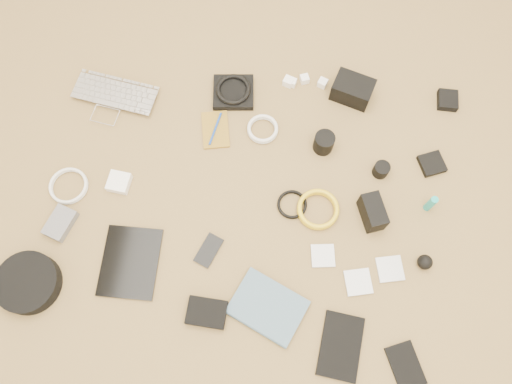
# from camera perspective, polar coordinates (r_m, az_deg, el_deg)

# --- Properties ---
(laptop) EXTENTS (0.33, 0.25, 0.02)m
(laptop) POSITION_cam_1_polar(r_m,az_deg,el_deg) (1.92, -16.22, 9.68)
(laptop) COLOR #BABABF
(laptop) RESTS_ON ground
(headphone_pouch) EXTENTS (0.16, 0.16, 0.03)m
(headphone_pouch) POSITION_cam_1_polar(r_m,az_deg,el_deg) (1.87, -2.59, 11.31)
(headphone_pouch) COLOR black
(headphone_pouch) RESTS_ON ground
(headphones) EXTENTS (0.13, 0.13, 0.02)m
(headphones) POSITION_cam_1_polar(r_m,az_deg,el_deg) (1.85, -2.62, 11.64)
(headphones) COLOR black
(headphones) RESTS_ON headphone_pouch
(charger_a) EXTENTS (0.03, 0.03, 0.03)m
(charger_a) POSITION_cam_1_polar(r_m,az_deg,el_deg) (1.89, 4.15, 12.38)
(charger_a) COLOR white
(charger_a) RESTS_ON ground
(charger_b) EXTENTS (0.04, 0.04, 0.03)m
(charger_b) POSITION_cam_1_polar(r_m,az_deg,el_deg) (1.91, 5.56, 12.73)
(charger_b) COLOR white
(charger_b) RESTS_ON ground
(charger_c) EXTENTS (0.04, 0.04, 0.03)m
(charger_c) POSITION_cam_1_polar(r_m,az_deg,el_deg) (1.90, 7.61, 12.24)
(charger_c) COLOR white
(charger_c) RESTS_ON ground
(charger_d) EXTENTS (0.04, 0.04, 0.03)m
(charger_d) POSITION_cam_1_polar(r_m,az_deg,el_deg) (1.89, 3.71, 12.49)
(charger_d) COLOR white
(charger_d) RESTS_ON ground
(dslr_camera) EXTENTS (0.16, 0.13, 0.08)m
(dslr_camera) POSITION_cam_1_polar(r_m,az_deg,el_deg) (1.87, 10.97, 11.41)
(dslr_camera) COLOR black
(dslr_camera) RESTS_ON ground
(lens_pouch) EXTENTS (0.07, 0.08, 0.03)m
(lens_pouch) POSITION_cam_1_polar(r_m,az_deg,el_deg) (1.98, 21.05, 9.77)
(lens_pouch) COLOR black
(lens_pouch) RESTS_ON ground
(notebook_olive) EXTENTS (0.12, 0.16, 0.01)m
(notebook_olive) POSITION_cam_1_polar(r_m,az_deg,el_deg) (1.81, -4.66, 7.11)
(notebook_olive) COLOR olive
(notebook_olive) RESTS_ON ground
(pen_blue) EXTENTS (0.03, 0.13, 0.01)m
(pen_blue) POSITION_cam_1_polar(r_m,az_deg,el_deg) (1.80, -4.68, 7.23)
(pen_blue) COLOR #143DA7
(pen_blue) RESTS_ON notebook_olive
(cable_white_a) EXTENTS (0.13, 0.13, 0.01)m
(cable_white_a) POSITION_cam_1_polar(r_m,az_deg,el_deg) (1.80, 0.76, 7.11)
(cable_white_a) COLOR white
(cable_white_a) RESTS_ON ground
(lens_a) EXTENTS (0.09, 0.09, 0.08)m
(lens_a) POSITION_cam_1_polar(r_m,az_deg,el_deg) (1.76, 7.76, 5.62)
(lens_a) COLOR black
(lens_a) RESTS_ON ground
(lens_b) EXTENTS (0.06, 0.06, 0.05)m
(lens_b) POSITION_cam_1_polar(r_m,az_deg,el_deg) (1.77, 14.11, 2.50)
(lens_b) COLOR black
(lens_b) RESTS_ON ground
(card_reader) EXTENTS (0.11, 0.11, 0.02)m
(card_reader) POSITION_cam_1_polar(r_m,az_deg,el_deg) (1.85, 19.45, 3.06)
(card_reader) COLOR black
(card_reader) RESTS_ON ground
(power_brick) EXTENTS (0.08, 0.08, 0.03)m
(power_brick) POSITION_cam_1_polar(r_m,az_deg,el_deg) (1.77, -15.39, 1.07)
(power_brick) COLOR white
(power_brick) RESTS_ON ground
(cable_white_b) EXTENTS (0.17, 0.17, 0.01)m
(cable_white_b) POSITION_cam_1_polar(r_m,az_deg,el_deg) (1.83, -20.57, 0.60)
(cable_white_b) COLOR white
(cable_white_b) RESTS_ON ground
(cable_black) EXTENTS (0.12, 0.12, 0.01)m
(cable_black) POSITION_cam_1_polar(r_m,az_deg,el_deg) (1.70, 4.14, -1.48)
(cable_black) COLOR black
(cable_black) RESTS_ON ground
(cable_yellow) EXTENTS (0.15, 0.15, 0.02)m
(cable_yellow) POSITION_cam_1_polar(r_m,az_deg,el_deg) (1.70, 7.06, -2.06)
(cable_yellow) COLOR yellow
(cable_yellow) RESTS_ON ground
(flash) EXTENTS (0.10, 0.13, 0.09)m
(flash) POSITION_cam_1_polar(r_m,az_deg,el_deg) (1.69, 13.18, -2.26)
(flash) COLOR black
(flash) RESTS_ON ground
(lens_cleaner) EXTENTS (0.03, 0.03, 0.09)m
(lens_cleaner) POSITION_cam_1_polar(r_m,az_deg,el_deg) (1.75, 19.33, -1.26)
(lens_cleaner) COLOR teal
(lens_cleaner) RESTS_ON ground
(battery_charger) EXTENTS (0.10, 0.13, 0.03)m
(battery_charger) POSITION_cam_1_polar(r_m,az_deg,el_deg) (1.78, -21.46, -3.34)
(battery_charger) COLOR slate
(battery_charger) RESTS_ON ground
(tablet) EXTENTS (0.19, 0.24, 0.01)m
(tablet) POSITION_cam_1_polar(r_m,az_deg,el_deg) (1.69, -14.18, -7.78)
(tablet) COLOR black
(tablet) RESTS_ON ground
(phone) EXTENTS (0.09, 0.12, 0.01)m
(phone) POSITION_cam_1_polar(r_m,az_deg,el_deg) (1.66, -5.43, -6.66)
(phone) COLOR black
(phone) RESTS_ON ground
(filter_case_left) EXTENTS (0.09, 0.09, 0.01)m
(filter_case_left) POSITION_cam_1_polar(r_m,az_deg,el_deg) (1.66, 7.65, -7.24)
(filter_case_left) COLOR silver
(filter_case_left) RESTS_ON ground
(filter_case_mid) EXTENTS (0.10, 0.10, 0.01)m
(filter_case_mid) POSITION_cam_1_polar(r_m,az_deg,el_deg) (1.66, 11.60, -10.07)
(filter_case_mid) COLOR silver
(filter_case_mid) RESTS_ON ground
(filter_case_right) EXTENTS (0.10, 0.10, 0.01)m
(filter_case_right) POSITION_cam_1_polar(r_m,az_deg,el_deg) (1.69, 15.06, -8.50)
(filter_case_right) COLOR silver
(filter_case_right) RESTS_ON ground
(air_blower) EXTENTS (0.06, 0.06, 0.05)m
(air_blower) POSITION_cam_1_polar(r_m,az_deg,el_deg) (1.71, 18.74, -7.59)
(air_blower) COLOR black
(air_blower) RESTS_ON ground
(headphone_case) EXTENTS (0.23, 0.23, 0.05)m
(headphone_case) POSITION_cam_1_polar(r_m,az_deg,el_deg) (1.76, -24.57, -9.42)
(headphone_case) COLOR black
(headphone_case) RESTS_ON ground
(drive_case) EXTENTS (0.12, 0.09, 0.03)m
(drive_case) POSITION_cam_1_polar(r_m,az_deg,el_deg) (1.61, -5.66, -13.55)
(drive_case) COLOR black
(drive_case) RESTS_ON ground
(paperback) EXTENTS (0.27, 0.24, 0.02)m
(paperback) POSITION_cam_1_polar(r_m,az_deg,el_deg) (1.60, -0.17, -15.56)
(paperback) COLOR #476479
(paperback) RESTS_ON ground
(notebook_black_a) EXTENTS (0.14, 0.21, 0.01)m
(notebook_black_a) POSITION_cam_1_polar(r_m,az_deg,el_deg) (1.63, 9.65, -16.97)
(notebook_black_a) COLOR black
(notebook_black_a) RESTS_ON ground
(notebook_black_b) EXTENTS (0.13, 0.16, 0.01)m
(notebook_black_b) POSITION_cam_1_polar(r_m,az_deg,el_deg) (1.67, 16.71, -18.48)
(notebook_black_b) COLOR black
(notebook_black_b) RESTS_ON ground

